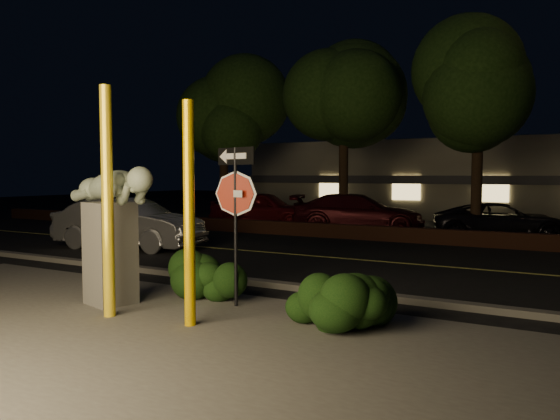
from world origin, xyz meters
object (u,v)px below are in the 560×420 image
object	(u,v)px
yellow_pole_left	(108,203)
parked_car_dark	(502,221)
signpost	(236,194)
parked_car_red	(263,209)
parked_car_darkred	(358,213)
yellow_pole_right	(189,215)
sculpture	(111,220)
silver_sedan	(128,224)

from	to	relation	value
yellow_pole_left	parked_car_dark	world-z (taller)	yellow_pole_left
signpost	parked_car_red	xyz separation A→B (m)	(-7.02, 12.50, -1.15)
parked_car_dark	parked_car_darkred	bearing A→B (deg)	75.52
signpost	parked_car_dark	xyz separation A→B (m)	(2.64, 12.51, -1.29)
yellow_pole_right	sculpture	distance (m)	2.07
yellow_pole_right	signpost	xyz separation A→B (m)	(-0.07, 1.32, 0.26)
signpost	sculpture	bearing A→B (deg)	-138.81
silver_sedan	parked_car_darkred	bearing A→B (deg)	-36.03
signpost	sculpture	xyz separation A→B (m)	(-1.96, -0.92, -0.46)
yellow_pole_left	silver_sedan	distance (m)	8.26
yellow_pole_left	signpost	distance (m)	2.06
yellow_pole_left	silver_sedan	bearing A→B (deg)	132.80
signpost	silver_sedan	size ratio (longest dim) A/B	0.58
yellow_pole_left	signpost	size ratio (longest dim) A/B	1.34
yellow_pole_left	signpost	world-z (taller)	yellow_pole_left
sculpture	parked_car_red	xyz separation A→B (m)	(-5.06, 13.41, -0.70)
sculpture	parked_car_darkred	xyz separation A→B (m)	(-0.68, 13.34, -0.72)
yellow_pole_right	parked_car_darkred	xyz separation A→B (m)	(-2.70, 13.75, -0.92)
signpost	silver_sedan	distance (m)	8.34
sculpture	parked_car_dark	world-z (taller)	sculpture
yellow_pole_right	signpost	bearing A→B (deg)	92.96
signpost	parked_car_darkred	xyz separation A→B (m)	(-2.64, 12.43, -1.18)
parked_car_darkred	yellow_pole_right	bearing A→B (deg)	173.17
yellow_pole_left	yellow_pole_right	distance (m)	1.47
yellow_pole_left	silver_sedan	xyz separation A→B (m)	(-5.57, 6.01, -1.05)
signpost	parked_car_darkred	distance (m)	12.76
signpost	parked_car_red	world-z (taller)	signpost
yellow_pole_left	parked_car_darkred	world-z (taller)	yellow_pole_left
signpost	sculpture	world-z (taller)	signpost
signpost	parked_car_darkred	world-z (taller)	signpost
signpost	yellow_pole_left	bearing A→B (deg)	-115.87
parked_car_red	parked_car_dark	world-z (taller)	parked_car_red
signpost	parked_car_red	bearing A→B (deg)	135.44
silver_sedan	parked_car_dark	xyz separation A→B (m)	(9.58, 8.03, -0.13)
sculpture	yellow_pole_left	bearing A→B (deg)	-32.30
yellow_pole_left	parked_car_dark	size ratio (longest dim) A/B	0.79
yellow_pole_left	silver_sedan	world-z (taller)	yellow_pole_left
yellow_pole_right	signpost	size ratio (longest dim) A/B	1.23
parked_car_red	signpost	bearing A→B (deg)	-163.62
parked_car_red	parked_car_dark	distance (m)	9.66
sculpture	silver_sedan	xyz separation A→B (m)	(-4.98, 5.40, -0.70)
yellow_pole_left	parked_car_dark	bearing A→B (deg)	74.05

